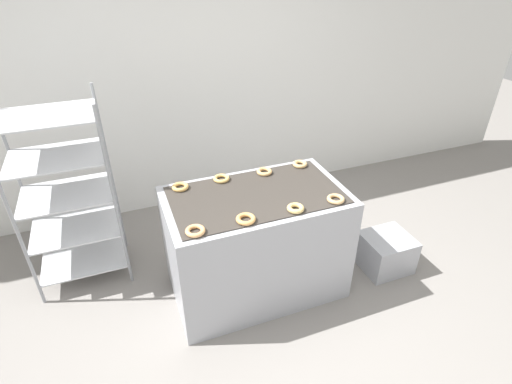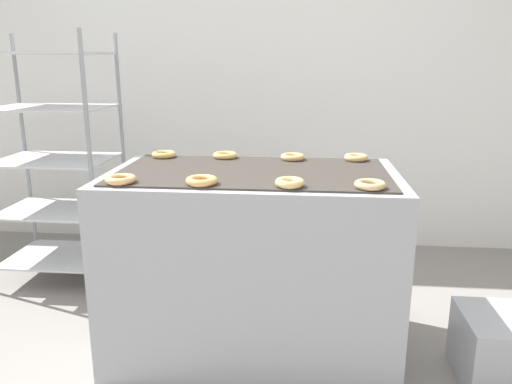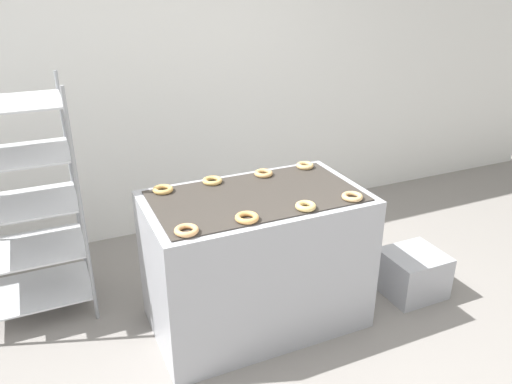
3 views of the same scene
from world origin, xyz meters
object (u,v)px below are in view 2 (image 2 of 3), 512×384
at_px(donut_near_midleft, 202,181).
at_px(glaze_bin, 507,350).
at_px(fryer_machine, 253,263).
at_px(donut_near_midright, 290,183).
at_px(donut_far_midright, 293,157).
at_px(donut_near_right, 370,185).
at_px(baking_rack_cart, 55,160).
at_px(donut_far_left, 164,154).
at_px(donut_near_left, 121,179).
at_px(donut_far_right, 356,157).
at_px(donut_far_midleft, 225,155).

bearing_deg(donut_near_midleft, glaze_bin, 4.42).
height_order(fryer_machine, donut_near_midright, donut_near_midright).
bearing_deg(donut_far_midright, fryer_machine, -122.71).
bearing_deg(fryer_machine, donut_near_right, -29.45).
xyz_separation_m(baking_rack_cart, donut_far_left, (0.79, -0.40, 0.12)).
height_order(donut_near_left, donut_far_right, donut_far_right).
distance_m(fryer_machine, donut_near_left, 0.73).
distance_m(donut_near_right, donut_far_midright, 0.62).
height_order(baking_rack_cart, donut_near_midleft, baking_rack_cart).
relative_size(donut_near_midleft, donut_far_right, 1.10).
bearing_deg(donut_near_right, donut_far_left, 150.61).
height_order(fryer_machine, donut_near_right, donut_near_right).
bearing_deg(donut_far_midleft, baking_rack_cart, 160.40).
bearing_deg(donut_far_midright, baking_rack_cart, 164.13).
distance_m(baking_rack_cart, donut_far_left, 0.89).
bearing_deg(fryer_machine, donut_far_midright, 57.29).
bearing_deg(baking_rack_cart, fryer_machine, -27.93).
relative_size(baking_rack_cart, donut_far_midright, 12.79).
distance_m(glaze_bin, donut_near_left, 1.77).
xyz_separation_m(donut_far_midleft, donut_far_midright, (0.34, -0.02, 0.00)).
relative_size(fryer_machine, donut_near_midright, 11.23).
height_order(donut_near_midleft, donut_near_midright, donut_near_midright).
bearing_deg(donut_near_right, donut_near_midright, -178.82).
distance_m(donut_near_left, donut_near_right, 0.98).
bearing_deg(donut_near_midright, fryer_machine, 121.89).
distance_m(baking_rack_cart, donut_near_left, 1.23).
relative_size(donut_far_midleft, donut_far_right, 1.06).
bearing_deg(donut_far_right, fryer_machine, -149.86).
relative_size(donut_near_right, donut_far_right, 1.05).
xyz_separation_m(glaze_bin, donut_far_midleft, (-1.27, 0.45, 0.74)).
bearing_deg(donut_far_left, baking_rack_cart, 152.94).
relative_size(fryer_machine, donut_far_midright, 10.90).
height_order(glaze_bin, donut_far_left, donut_far_left).
bearing_deg(donut_near_midright, donut_far_right, 61.09).
bearing_deg(donut_near_midright, donut_far_left, 140.03).
bearing_deg(donut_far_left, fryer_machine, -29.34).
xyz_separation_m(donut_near_midright, donut_near_right, (0.31, 0.01, -0.00)).
xyz_separation_m(fryer_machine, donut_near_left, (-0.50, -0.28, 0.45)).
relative_size(donut_near_midright, donut_far_midright, 0.97).
distance_m(glaze_bin, donut_near_midright, 1.19).
bearing_deg(donut_near_midright, baking_rack_cart, 146.62).
distance_m(glaze_bin, donut_near_midleft, 1.48).
bearing_deg(donut_far_midleft, fryer_machine, -59.08).
bearing_deg(baking_rack_cart, donut_near_midright, -33.38).
height_order(donut_near_midright, donut_far_right, donut_near_midright).
bearing_deg(baking_rack_cart, donut_near_right, -28.35).
distance_m(donut_near_midleft, donut_far_midleft, 0.55).
height_order(donut_near_midleft, donut_far_right, same).
bearing_deg(fryer_machine, donut_near_midleft, -122.56).
bearing_deg(donut_near_midright, donut_far_midleft, 121.40).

